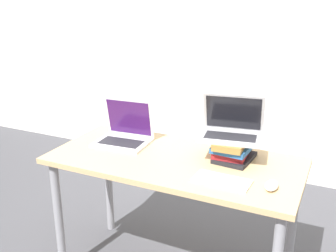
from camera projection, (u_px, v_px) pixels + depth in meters
wall_back at (253, 26)px, 3.34m from camera, size 8.00×0.05×2.70m
desk at (175, 175)px, 2.17m from camera, size 1.36×0.65×0.77m
laptop_left at (124, 134)px, 2.35m from camera, size 0.32×0.27×0.26m
book_stack at (233, 149)px, 2.10m from camera, size 0.21×0.29×0.12m
laptop_on_books at (232, 129)px, 2.09m from camera, size 0.36×0.28×0.23m
wireless_keyboard at (222, 181)px, 1.87m from camera, size 0.27×0.14×0.01m
mouse at (271, 185)px, 1.80m from camera, size 0.06×0.10×0.03m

